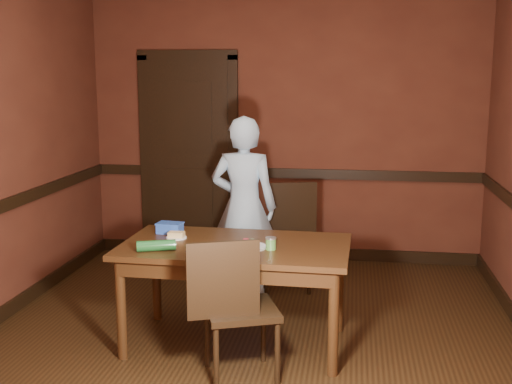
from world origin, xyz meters
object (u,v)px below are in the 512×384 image
(cheese_saucer, at_px, (176,236))
(sandwich_plate, at_px, (249,246))
(sauce_jar, at_px, (271,243))
(chair_far, at_px, (284,238))
(dining_table, at_px, (236,295))
(person, at_px, (244,207))
(chair_near, at_px, (241,307))
(food_tub, at_px, (170,228))

(cheese_saucer, bearing_deg, sandwich_plate, -17.77)
(sauce_jar, distance_m, cheese_saucer, 0.74)
(cheese_saucer, bearing_deg, chair_far, 60.58)
(sandwich_plate, bearing_deg, sauce_jar, -6.21)
(dining_table, relative_size, cheese_saucer, 10.61)
(chair_far, relative_size, sauce_jar, 10.96)
(sauce_jar, bearing_deg, sandwich_plate, 173.79)
(person, bearing_deg, cheese_saucer, 73.08)
(sauce_jar, bearing_deg, chair_far, 92.28)
(dining_table, xyz_separation_m, person, (-0.12, 1.07, 0.41))
(person, bearing_deg, chair_far, -147.84)
(chair_near, bearing_deg, chair_far, -113.93)
(chair_near, height_order, cheese_saucer, chair_near)
(sandwich_plate, height_order, cheese_saucer, sandwich_plate)
(dining_table, bearing_deg, food_tub, 158.12)
(dining_table, xyz_separation_m, food_tub, (-0.54, 0.23, 0.41))
(dining_table, distance_m, person, 1.15)
(chair_far, height_order, chair_near, chair_near)
(dining_table, bearing_deg, chair_near, -74.40)
(sandwich_plate, height_order, sauce_jar, sauce_jar)
(chair_far, bearing_deg, sandwich_plate, -110.41)
(person, distance_m, sauce_jar, 1.23)
(person, xyz_separation_m, food_tub, (-0.42, -0.83, -0.00))
(chair_near, height_order, food_tub, chair_near)
(person, bearing_deg, dining_table, 98.22)
(person, height_order, food_tub, person)
(chair_near, xyz_separation_m, person, (-0.25, 1.56, 0.31))
(chair_far, height_order, sandwich_plate, chair_far)
(sauce_jar, bearing_deg, dining_table, 158.14)
(chair_near, relative_size, sandwich_plate, 3.98)
(chair_near, bearing_deg, person, -102.13)
(chair_near, relative_size, cheese_saucer, 6.32)
(chair_far, xyz_separation_m, chair_near, (-0.08, -1.76, 0.00))
(dining_table, relative_size, chair_near, 1.68)
(chair_far, bearing_deg, food_tub, -142.25)
(chair_near, height_order, sauce_jar, chair_near)
(sauce_jar, bearing_deg, cheese_saucer, 164.62)
(cheese_saucer, relative_size, food_tub, 0.75)
(chair_near, distance_m, food_tub, 1.03)
(food_tub, bearing_deg, cheese_saucer, -51.03)
(chair_far, distance_m, sandwich_plate, 1.39)
(chair_far, relative_size, person, 0.60)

